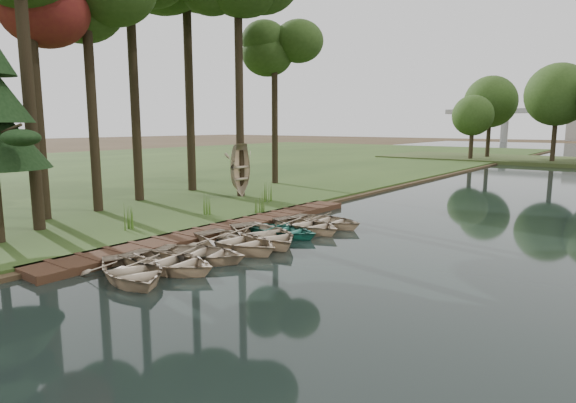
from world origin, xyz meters
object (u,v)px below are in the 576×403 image
Objects in this scene: rowboat_0 at (132,268)px; rowboat_1 at (168,259)px; stored_rowboat at (241,192)px; boardwalk at (224,229)px; rowboat_2 at (200,251)px.

rowboat_1 is (0.10, 1.23, 0.00)m from rowboat_0.
stored_rowboat reaches higher than rowboat_0.
boardwalk is at bearing 19.86° from rowboat_1.
stored_rowboat reaches higher than rowboat_1.
rowboat_1 is 1.07× the size of rowboat_2.
boardwalk is at bearing 41.35° from rowboat_0.
rowboat_1 is 1.10× the size of stored_rowboat.
boardwalk is 4.35m from rowboat_2.
rowboat_0 is 1.10× the size of stored_rowboat.
rowboat_0 is 1.24m from rowboat_1.
rowboat_0 reaches higher than boardwalk.
rowboat_2 is 1.03× the size of stored_rowboat.
boardwalk is 4.68× the size of rowboat_1.
rowboat_1 is (2.47, -4.84, 0.25)m from boardwalk.
stored_rowboat reaches higher than rowboat_2.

